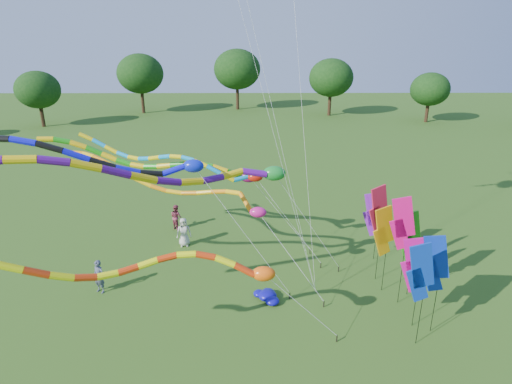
{
  "coord_description": "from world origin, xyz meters",
  "views": [
    {
      "loc": [
        -0.4,
        -13.09,
        11.52
      ],
      "look_at": [
        -0.26,
        5.24,
        4.8
      ],
      "focal_mm": 30.0,
      "sensor_mm": 36.0,
      "label": 1
    }
  ],
  "objects_px": {
    "tube_kite_orange": "(178,186)",
    "person_b": "(99,277)",
    "blue_nylon_heap": "(266,293)",
    "person_c": "(176,217)",
    "person_a": "(184,232)",
    "tube_kite_red": "(162,269)"
  },
  "relations": [
    {
      "from": "tube_kite_orange",
      "to": "person_b",
      "type": "height_order",
      "value": "tube_kite_orange"
    },
    {
      "from": "blue_nylon_heap",
      "to": "person_c",
      "type": "distance_m",
      "value": 9.34
    },
    {
      "from": "tube_kite_orange",
      "to": "blue_nylon_heap",
      "type": "bearing_deg",
      "value": -3.25
    },
    {
      "from": "person_b",
      "to": "tube_kite_orange",
      "type": "bearing_deg",
      "value": 49.86
    },
    {
      "from": "person_a",
      "to": "person_b",
      "type": "bearing_deg",
      "value": -131.97
    },
    {
      "from": "person_c",
      "to": "person_a",
      "type": "bearing_deg",
      "value": 155.28
    },
    {
      "from": "person_c",
      "to": "tube_kite_orange",
      "type": "bearing_deg",
      "value": 148.58
    },
    {
      "from": "tube_kite_orange",
      "to": "person_a",
      "type": "bearing_deg",
      "value": 121.45
    },
    {
      "from": "person_a",
      "to": "person_b",
      "type": "height_order",
      "value": "person_a"
    },
    {
      "from": "person_a",
      "to": "person_c",
      "type": "relative_size",
      "value": 1.06
    },
    {
      "from": "tube_kite_red",
      "to": "person_b",
      "type": "xyz_separation_m",
      "value": [
        -4.18,
        4.75,
        -3.19
      ]
    },
    {
      "from": "tube_kite_red",
      "to": "person_b",
      "type": "bearing_deg",
      "value": 121.0
    },
    {
      "from": "person_a",
      "to": "person_c",
      "type": "xyz_separation_m",
      "value": [
        -0.83,
        2.33,
        -0.05
      ]
    },
    {
      "from": "tube_kite_orange",
      "to": "person_c",
      "type": "xyz_separation_m",
      "value": [
        -1.25,
        5.46,
        -3.95
      ]
    },
    {
      "from": "tube_kite_red",
      "to": "person_c",
      "type": "distance_m",
      "value": 12.41
    },
    {
      "from": "blue_nylon_heap",
      "to": "tube_kite_red",
      "type": "bearing_deg",
      "value": -130.75
    },
    {
      "from": "blue_nylon_heap",
      "to": "tube_kite_orange",
      "type": "bearing_deg",
      "value": 152.97
    },
    {
      "from": "person_b",
      "to": "person_c",
      "type": "bearing_deg",
      "value": 96.85
    },
    {
      "from": "tube_kite_red",
      "to": "person_b",
      "type": "relative_size",
      "value": 7.38
    },
    {
      "from": "person_a",
      "to": "person_c",
      "type": "bearing_deg",
      "value": 102.07
    },
    {
      "from": "tube_kite_orange",
      "to": "person_c",
      "type": "height_order",
      "value": "tube_kite_orange"
    },
    {
      "from": "blue_nylon_heap",
      "to": "person_c",
      "type": "height_order",
      "value": "person_c"
    }
  ]
}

